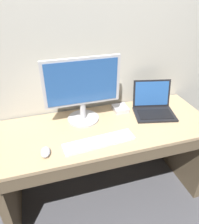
% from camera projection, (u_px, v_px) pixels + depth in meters
% --- Properties ---
extents(ground_plane, '(14.00, 14.00, 0.00)m').
position_uv_depth(ground_plane, '(106.00, 193.00, 2.07)').
color(ground_plane, '#4C4C51').
extents(back_wall, '(3.98, 0.04, 2.72)m').
position_uv_depth(back_wall, '(94.00, 37.00, 1.64)').
color(back_wall, beige).
rests_on(back_wall, ground).
extents(desk, '(1.63, 0.63, 0.77)m').
position_uv_depth(desk, '(107.00, 153.00, 1.79)').
color(desk, tan).
rests_on(desk, ground).
extents(laptop_black, '(0.37, 0.35, 0.24)m').
position_uv_depth(laptop_black, '(154.00, 108.00, 1.81)').
color(laptop_black, black).
rests_on(laptop_black, desk).
extents(external_monitor, '(0.57, 0.25, 0.51)m').
position_uv_depth(external_monitor, '(82.00, 89.00, 1.60)').
color(external_monitor, '#B7B7BC').
rests_on(external_monitor, desk).
extents(wired_keyboard, '(0.51, 0.15, 0.02)m').
position_uv_depth(wired_keyboard, '(99.00, 142.00, 1.50)').
color(wired_keyboard, white).
rests_on(wired_keyboard, desk).
extents(computer_mouse, '(0.07, 0.11, 0.04)m').
position_uv_depth(computer_mouse, '(45.00, 152.00, 1.40)').
color(computer_mouse, '#B7B7BC').
rests_on(computer_mouse, desk).
extents(external_drive_box, '(0.12, 0.13, 0.04)m').
position_uv_depth(external_drive_box, '(120.00, 109.00, 1.86)').
color(external_drive_box, silver).
rests_on(external_drive_box, desk).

